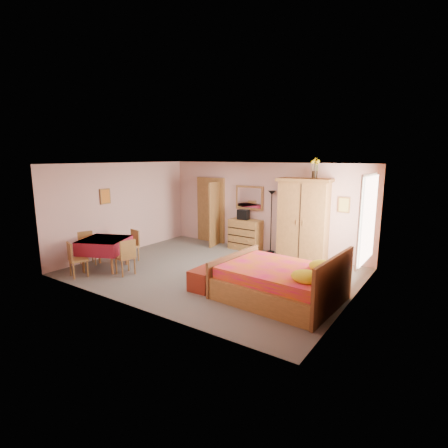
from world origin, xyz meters
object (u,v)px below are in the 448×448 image
Objects in this scene: chest_of_drawers at (245,235)px; sunflower_vase at (315,168)px; bench at (214,275)px; dining_table at (105,254)px; stereo at (243,215)px; chair_south at (78,259)px; chair_east at (125,257)px; chair_north at (130,246)px; wall_mirror at (249,198)px; floor_lamp at (271,222)px; wardrobe at (304,220)px; chair_west at (87,249)px; bed at (279,273)px.

sunflower_vase is (2.05, 0.02, 2.02)m from chest_of_drawers.
dining_table is (-2.91, -0.63, 0.17)m from bench.
bench is 2.98m from dining_table.
chair_south is at bearing -113.86° from stereo.
chair_east reaches higher than bench.
chair_north is (-1.85, -2.78, -0.65)m from stereo.
sunflower_vase is 0.62× the size of chair_east.
dining_table is at bearing 97.50° from chair_north.
bench is 1.52× the size of chair_east.
wall_mirror is at bearing 174.67° from sunflower_vase.
wall_mirror is at bearing 106.98° from bench.
bench is 1.57× the size of chair_north.
bench is at bearing -86.78° from floor_lamp.
stereo is 0.88m from floor_lamp.
chair_east is (-1.19, -3.78, -1.12)m from wall_mirror.
wardrobe is 1.39m from sunflower_vase.
wardrobe reaches higher than chair_west.
sunflower_vase is (1.27, -0.10, 1.57)m from floor_lamp.
wardrobe is 3.16m from bench.
stereo reaches higher than chair_south.
floor_lamp is 2.10× the size of chair_east.
dining_table is at bearing -138.19° from sunflower_vase.
chair_south is at bearing -113.81° from chest_of_drawers.
sunflower_vase is at bearing 151.32° from chair_west.
wall_mirror is 4.77m from chair_west.
sunflower_vase is 6.25m from chair_west.
wardrobe is 2.59× the size of chair_west.
chair_north is 1.07m from chair_east.
bench is at bearing -59.87° from chair_east.
dining_table is at bearing 119.15° from chair_west.
chair_north is at bearing -147.14° from wardrobe.
sunflower_vase is at bearing 41.81° from dining_table.
chest_of_drawers reaches higher than dining_table.
chair_south is (-2.92, -1.36, 0.20)m from bench.
bench is at bearing 124.34° from chair_west.
chair_north is at bearing -177.17° from bed.
chair_east is (0.77, 0.72, 0.01)m from chair_south.
wall_mirror is at bearing 173.52° from floor_lamp.
chest_of_drawers is at bearing -179.49° from sunflower_vase.
sunflower_vase is 5.25m from chair_east.
dining_table is (-1.95, -3.56, -0.07)m from chest_of_drawers.
chair_south is at bearing 97.72° from chair_north.
chair_north reaches higher than dining_table.
chair_north is (0.04, 1.50, -0.00)m from chair_south.
chair_east is (-3.66, -0.74, -0.10)m from bed.
dining_table is at bearing -167.21° from bed.
stereo is 0.25× the size of bench.
floor_lamp is 2.02m from sunflower_vase.
chair_south is 1.06m from chair_east.
bed is 1.54m from bench.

